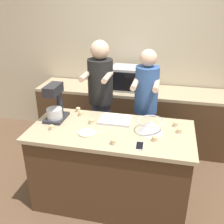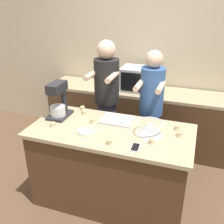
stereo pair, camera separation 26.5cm
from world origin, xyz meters
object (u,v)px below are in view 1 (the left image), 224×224
at_px(person_right, 145,110).
at_px(cupcake_3, 179,130).
at_px(person_left, 101,103).
at_px(small_plate, 87,133).
at_px(cupcake_4, 81,113).
at_px(cell_phone, 140,146).
at_px(cupcake_1, 113,141).
at_px(stand_mixer, 55,104).
at_px(baking_tray, 115,119).
at_px(cupcake_7, 78,109).
at_px(microwave_oven, 130,78).
at_px(cupcake_6, 91,121).
at_px(mixing_bowl, 151,126).
at_px(knife, 92,132).
at_px(cupcake_5, 155,138).
at_px(cupcake_0, 51,127).
at_px(cupcake_2, 176,124).

xyz_separation_m(person_right, cupcake_3, (0.40, -0.60, 0.08)).
distance_m(person_left, small_plate, 0.83).
height_order(person_right, cupcake_4, person_right).
height_order(cell_phone, cupcake_1, cupcake_1).
relative_size(stand_mixer, baking_tray, 1.16).
height_order(cupcake_3, cupcake_7, same).
height_order(microwave_oven, cupcake_1, microwave_oven).
bearing_deg(baking_tray, cupcake_3, -10.14).
height_order(small_plate, cupcake_6, cupcake_6).
bearing_deg(mixing_bowl, person_left, 137.06).
distance_m(knife, cupcake_1, 0.32).
distance_m(person_left, stand_mixer, 0.70).
bearing_deg(person_right, small_plate, -120.97).
xyz_separation_m(cell_phone, cupcake_6, (-0.56, 0.35, 0.02)).
bearing_deg(cupcake_5, mixing_bowl, 107.01).
relative_size(stand_mixer, cupcake_1, 7.09).
height_order(person_left, cupcake_5, person_left).
bearing_deg(cupcake_1, cupcake_0, 168.85).
distance_m(mixing_bowl, cupcake_6, 0.64).
height_order(person_left, cupcake_7, person_left).
bearing_deg(knife, cupcake_5, -3.52).
bearing_deg(microwave_oven, small_plate, -97.47).
relative_size(baking_tray, small_plate, 1.97).
height_order(person_right, cell_phone, person_right).
distance_m(cupcake_2, cupcake_5, 0.40).
xyz_separation_m(cupcake_3, cupcake_4, (-1.09, 0.17, 0.00)).
distance_m(microwave_oven, cupcake_4, 1.15).
height_order(baking_tray, cupcake_2, cupcake_2).
bearing_deg(person_right, baking_tray, -120.38).
height_order(knife, cupcake_4, cupcake_4).
relative_size(mixing_bowl, knife, 1.23).
bearing_deg(person_right, cupcake_0, -136.77).
xyz_separation_m(mixing_bowl, cupcake_1, (-0.32, -0.31, -0.04)).
bearing_deg(cupcake_5, knife, 176.48).
xyz_separation_m(cell_phone, cupcake_3, (0.35, 0.34, 0.02)).
bearing_deg(cupcake_2, cupcake_7, 173.28).
xyz_separation_m(cupcake_1, cupcake_3, (0.60, 0.35, 0.00)).
bearing_deg(cell_phone, cupcake_0, 172.42).
bearing_deg(cell_phone, knife, 161.70).
bearing_deg(cupcake_0, cupcake_7, 76.90).
xyz_separation_m(mixing_bowl, cupcake_0, (-0.99, -0.18, -0.04)).
distance_m(mixing_bowl, cell_phone, 0.32).
distance_m(baking_tray, cupcake_7, 0.50).
relative_size(person_right, cupcake_4, 28.49).
bearing_deg(mixing_bowl, cupcake_5, -72.99).
xyz_separation_m(cupcake_2, cupcake_4, (-1.06, 0.03, 0.00)).
bearing_deg(cupcake_3, cupcake_7, 166.97).
bearing_deg(cupcake_1, baking_tray, 100.11).
xyz_separation_m(small_plate, cupcake_1, (0.30, -0.13, 0.02)).
bearing_deg(cupcake_0, cupcake_3, 9.79).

